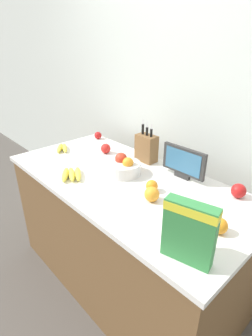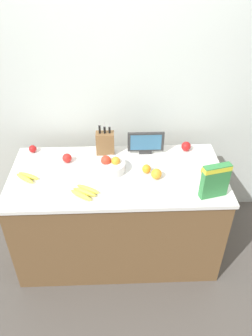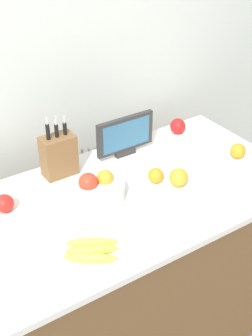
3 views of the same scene
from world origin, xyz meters
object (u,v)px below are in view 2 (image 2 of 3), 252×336
Objects in this scene: small_monitor at (146,142)px; apple_middle at (67,158)px; orange_near_bowl at (156,174)px; banana_bunch_right at (27,177)px; apple_front at (186,146)px; orange_front_center at (206,171)px; banana_bunch_left at (84,192)px; fruit_bowl at (111,166)px; orange_by_cereal at (146,169)px; knife_block at (105,143)px; apple_rear at (33,149)px; cereal_box at (215,179)px.

small_monitor is 3.96× the size of apple_middle.
apple_middle is at bearing 160.87° from orange_near_bowl.
apple_front is (1.31, 0.36, 0.02)m from banana_bunch_right.
orange_near_bowl is 0.39m from orange_front_center.
orange_near_bowl is (-0.30, -0.38, 0.00)m from apple_front.
apple_front is at bearing 103.61° from orange_front_center.
banana_bunch_left is 2.94× the size of apple_middle.
apple_middle is at bearing 37.05° from banana_bunch_right.
fruit_bowl reaches higher than orange_by_cereal.
orange_front_center is at bearing -6.38° from fruit_bowl.
apple_rear is (-0.63, 0.03, -0.07)m from knife_block.
small_monitor reaches higher than orange_front_center.
apple_rear is (-1.33, 0.02, -0.01)m from apple_front.
apple_middle is (-0.17, 0.42, 0.02)m from banana_bunch_left.
apple_rear reaches higher than banana_bunch_right.
small_monitor is 1.54× the size of banana_bunch_right.
orange_near_bowl is (0.40, -0.37, -0.06)m from knife_block.
banana_bunch_left is at bearing -23.36° from banana_bunch_right.
cereal_box is at bearing -82.29° from apple_front.
fruit_bowl is (-0.30, -0.24, -0.06)m from small_monitor.
small_monitor is at bearing 86.69° from orange_by_cereal.
cereal_box reaches higher than fruit_bowl.
apple_front reaches higher than banana_bunch_right.
banana_bunch_left is (-0.15, -0.54, -0.08)m from knife_block.
cereal_box reaches higher than apple_rear.
cereal_box is 3.75× the size of orange_by_cereal.
apple_rear is (-0.67, 0.30, -0.02)m from fruit_bowl.
banana_bunch_right is 2.58× the size of apple_middle.
cereal_box reaches higher than orange_by_cereal.
apple_rear is (-0.48, 0.58, 0.01)m from banana_bunch_left.
banana_bunch_left is (-0.19, -0.28, -0.03)m from fruit_bowl.
orange_by_cereal is (-0.45, 0.30, -0.11)m from cereal_box.
banana_bunch_right is 2.39× the size of orange_near_bowl.
knife_block is 0.63m from apple_rear.
small_monitor is 3.67× the size of orange_near_bowl.
orange_by_cereal is at bearing -19.10° from apple_rear.
knife_block is 0.35m from apple_middle.
banana_bunch_left is 0.95m from orange_front_center.
knife_block is 0.34m from small_monitor.
cereal_box is 1.20m from apple_middle.
cereal_box is (0.78, -0.59, 0.05)m from knife_block.
cereal_box is 4.07× the size of apple_rear.
orange_near_bowl is at bearing 17.36° from banana_bunch_left.
orange_near_bowl is at bearing -81.26° from small_monitor.
fruit_bowl is at bearing -23.86° from apple_rear.
apple_front reaches higher than banana_bunch_left.
orange_front_center is at bearing 75.04° from cereal_box.
banana_bunch_left is 0.45m from apple_middle.
knife_block reaches higher than small_monitor.
apple_middle is at bearing 165.17° from orange_by_cereal.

